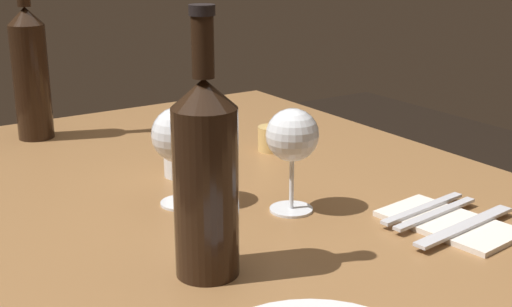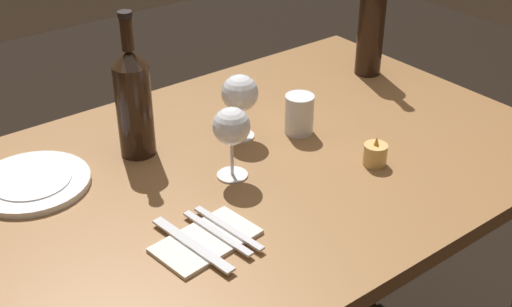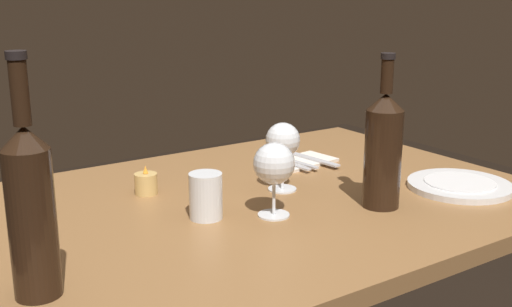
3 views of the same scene
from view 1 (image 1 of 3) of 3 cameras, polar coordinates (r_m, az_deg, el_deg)
name	(u,v)px [view 1 (image 1 of 3)]	position (r m, az deg, el deg)	size (l,w,h in m)	color
dining_table	(245,244)	(1.17, -0.87, -7.40)	(1.30, 0.90, 0.74)	olive
wine_glass_left	(292,138)	(1.03, 2.98, 1.29)	(0.08, 0.08, 0.16)	white
wine_glass_right	(179,137)	(1.06, -6.26, 1.35)	(0.09, 0.09, 0.16)	white
wine_bottle	(30,69)	(1.49, -17.92, 6.56)	(0.07, 0.07, 0.37)	black
wine_bottle_second	(206,175)	(0.83, -4.13, -1.74)	(0.08, 0.08, 0.33)	black
water_tumbler	(183,152)	(1.22, -5.96, 0.15)	(0.07, 0.07, 0.09)	white
votive_candle	(271,139)	(1.36, 1.25, 1.17)	(0.05, 0.05, 0.07)	#DBB266
folded_napkin	(448,223)	(1.05, 15.41, -5.50)	(0.20, 0.13, 0.01)	silver
fork_inner	(436,214)	(1.06, 14.43, -4.76)	(0.04, 0.18, 0.00)	silver
fork_outer	(423,208)	(1.08, 13.46, -4.36)	(0.04, 0.18, 0.00)	silver
table_knife	(465,226)	(1.03, 16.68, -5.68)	(0.04, 0.21, 0.00)	silver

